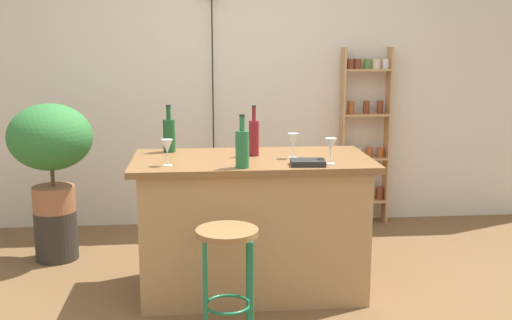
% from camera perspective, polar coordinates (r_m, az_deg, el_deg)
% --- Properties ---
extents(ground, '(12.00, 12.00, 0.00)m').
position_cam_1_polar(ground, '(4.10, 0.02, -13.30)').
color(ground, brown).
extents(back_wall, '(6.40, 0.10, 2.80)m').
position_cam_1_polar(back_wall, '(5.68, -1.83, 8.14)').
color(back_wall, beige).
rests_on(back_wall, ground).
extents(kitchen_counter, '(1.57, 0.81, 0.92)m').
position_cam_1_polar(kitchen_counter, '(4.21, -0.36, -5.88)').
color(kitchen_counter, '#A87F51').
rests_on(kitchen_counter, ground).
extents(bar_stool, '(0.35, 0.35, 0.65)m').
position_cam_1_polar(bar_stool, '(3.52, -2.64, -8.88)').
color(bar_stool, '#196642').
rests_on(bar_stool, ground).
extents(spice_shelf, '(0.44, 0.16, 1.61)m').
position_cam_1_polar(spice_shelf, '(5.79, 9.90, 2.14)').
color(spice_shelf, tan).
rests_on(spice_shelf, ground).
extents(plant_stool, '(0.32, 0.32, 0.38)m').
position_cam_1_polar(plant_stool, '(5.10, -17.79, -6.55)').
color(plant_stool, '#2D2823').
rests_on(plant_stool, ground).
extents(potted_plant, '(0.63, 0.57, 0.83)m').
position_cam_1_polar(potted_plant, '(4.94, -18.28, 1.46)').
color(potted_plant, '#935B3D').
rests_on(potted_plant, plant_stool).
extents(bottle_sauce_amber, '(0.08, 0.08, 0.33)m').
position_cam_1_polar(bottle_sauce_amber, '(3.77, -1.27, 1.13)').
color(bottle_sauce_amber, '#236638').
rests_on(bottle_sauce_amber, kitchen_counter).
extents(bottle_wine_red, '(0.08, 0.08, 0.33)m').
position_cam_1_polar(bottle_wine_red, '(4.34, -7.95, 2.35)').
color(bottle_wine_red, '#194C23').
rests_on(bottle_wine_red, kitchen_counter).
extents(bottle_spirits_clear, '(0.07, 0.07, 0.34)m').
position_cam_1_polar(bottle_spirits_clear, '(4.16, -0.19, 2.13)').
color(bottle_spirits_clear, maroon).
rests_on(bottle_spirits_clear, kitchen_counter).
extents(wine_glass_left, '(0.07, 0.07, 0.16)m').
position_cam_1_polar(wine_glass_left, '(3.91, 6.85, 1.32)').
color(wine_glass_left, silver).
rests_on(wine_glass_left, kitchen_counter).
extents(wine_glass_center, '(0.07, 0.07, 0.16)m').
position_cam_1_polar(wine_glass_center, '(4.09, 3.40, 1.80)').
color(wine_glass_center, silver).
rests_on(wine_glass_center, kitchen_counter).
extents(wine_glass_right, '(0.07, 0.07, 0.16)m').
position_cam_1_polar(wine_glass_right, '(3.87, -8.12, 1.19)').
color(wine_glass_right, silver).
rests_on(wine_glass_right, kitchen_counter).
extents(cookbook, '(0.22, 0.16, 0.03)m').
position_cam_1_polar(cookbook, '(3.88, 4.76, -0.22)').
color(cookbook, black).
rests_on(cookbook, kitchen_counter).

